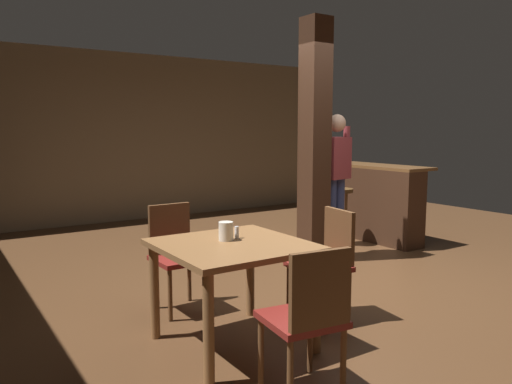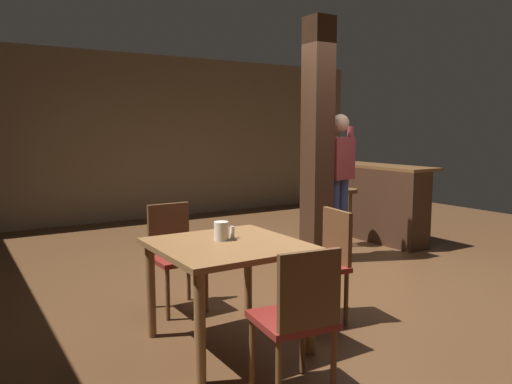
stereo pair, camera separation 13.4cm
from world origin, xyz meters
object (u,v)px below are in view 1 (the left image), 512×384
Objects in this scene: napkin_cup at (226,231)px; chair_south at (309,314)px; standing_person at (336,174)px; salt_shaker at (237,232)px; bar_counter at (368,201)px; chair_north at (176,251)px; bar_stool_near at (341,204)px; bar_stool_mid at (311,199)px; dining_table at (233,259)px; chair_east at (327,258)px.

chair_south is at bearing -91.10° from napkin_cup.
napkin_cup is 0.08× the size of standing_person.
salt_shaker is 3.81m from bar_counter.
bar_counter is (3.43, 2.84, 0.03)m from chair_south.
chair_north reaches higher than salt_shaker.
bar_stool_near is (0.46, 0.39, -0.44)m from standing_person.
bar_stool_mid is at bearing 41.35° from salt_shaker.
bar_stool_mid is (2.81, 3.34, 0.05)m from chair_south.
dining_table is 3.73m from bar_stool_mid.
dining_table is at bearing -91.68° from napkin_cup.
chair_east is 1.17× the size of bar_stool_near.
chair_east is at bearing 43.74° from chair_south.
chair_north is at bearing -162.79° from bar_counter.
chair_south is 0.52× the size of standing_person.
salt_shaker is (0.11, 0.11, 0.16)m from dining_table.
chair_north is at bearing 99.11° from salt_shaker.
chair_north and chair_east have the same top height.
napkin_cup is 3.34m from bar_stool_near.
dining_table is 1.29× the size of bar_stool_near.
chair_north is 2.49m from standing_person.
standing_person is (2.35, 1.50, 0.37)m from dining_table.
standing_person is 2.26× the size of bar_stool_near.
standing_person reaches higher than salt_shaker.
chair_east is 0.52× the size of standing_person.
bar_counter is (3.31, 1.86, -0.26)m from salt_shaker.
salt_shaker is at bearing -80.89° from chair_north.
bar_stool_near is (1.92, 1.88, 0.05)m from chair_east.
bar_counter is (2.52, 1.97, 0.03)m from chair_east.
salt_shaker is (-0.79, 0.11, 0.29)m from chair_east.
salt_shaker is 0.12× the size of bar_stool_mid.
standing_person reaches higher than chair_south.
bar_stool_near is at bearing 32.63° from napkin_cup.
napkin_cup is at bearing 88.32° from dining_table.
salt_shaker is at bearing 10.30° from napkin_cup.
bar_stool_mid is (-0.62, 0.50, 0.02)m from bar_counter.
napkin_cup is 1.53× the size of salt_shaker.
chair_south is at bearing -130.05° from bar_stool_mid.
chair_north is 2.99m from bar_stool_near.
chair_north reaches higher than napkin_cup.
chair_north is 1.29m from chair_east.
bar_stool_near is at bearing -171.79° from bar_counter.
dining_table is at bearing -149.91° from bar_counter.
bar_stool_mid is (0.44, 0.98, -0.45)m from standing_person.
chair_east reaches higher than napkin_cup.
bar_counter is at bearing 38.01° from chair_east.
chair_south reaches higher than salt_shaker.
napkin_cup is at bearing -88.19° from chair_north.
bar_stool_near is (-0.61, -0.09, 0.03)m from bar_counter.
chair_south reaches higher than bar_stool_near.
bar_counter reaches higher than salt_shaker.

